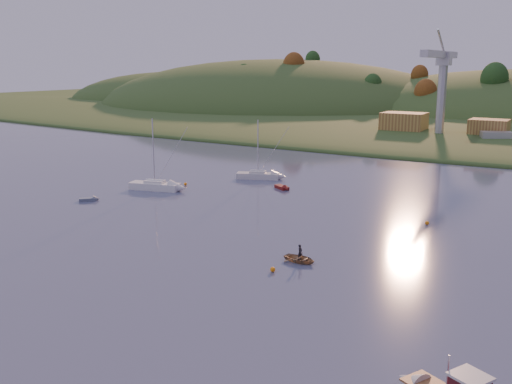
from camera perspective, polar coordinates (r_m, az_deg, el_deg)
The scene contains 21 objects.
ground at distance 49.40m, azimuth -22.56°, elevation -11.61°, with size 500.00×500.00×0.00m, color #3E4566.
far_shore at distance 259.07m, azimuth 23.33°, elevation 7.27°, with size 620.00×220.00×1.50m, color #2C431B.
shore_slope at distance 195.23m, azimuth 20.43°, elevation 6.09°, with size 640.00×150.00×7.00m, color #2C431B.
hill_left_far at distance 311.89m, azimuth -7.91°, elevation 8.90°, with size 120.00×100.00×32.00m, color #2C431B.
hill_left at distance 259.87m, azimuth 2.09°, elevation 8.30°, with size 170.00×140.00×44.00m, color #2C431B.
hillside_trees at distance 214.80m, azimuth 21.50°, elevation 6.53°, with size 280.00×50.00×32.00m, color #184318, non-canonical shape.
wharf at distance 152.24m, azimuth 19.06°, elevation 5.02°, with size 42.00×16.00×2.40m, color slate.
shed_west at distance 156.10m, azimuth 14.56°, elevation 6.81°, with size 11.00×8.00×4.80m, color brown.
shed_east at distance 152.34m, azimuth 22.26°, elevation 6.00°, with size 9.00×7.00×4.00m, color brown.
dock_crane at distance 148.32m, azimuth 18.04°, elevation 11.12°, with size 3.20×28.00×20.30m.
sailboat_near at distance 92.08m, azimuth -10.09°, elevation 0.67°, with size 8.51×4.43×11.32m.
sailboat_far at distance 99.48m, azimuth 0.19°, elevation 1.72°, with size 7.70×4.83×10.28m.
canoe at distance 57.98m, azimuth 4.42°, elevation -6.67°, with size 2.44×3.41×0.71m, color #90734F.
paddler at distance 57.84m, azimuth 4.42°, elevation -6.26°, with size 0.58×0.38×1.59m, color black.
red_tender at distance 90.98m, azimuth 2.80°, elevation 0.40°, with size 3.51×2.78×1.16m.
grey_dinghy at distance 86.86m, azimuth -16.09°, elevation -0.69°, with size 2.79×2.84×1.08m.
work_vessel at distance 146.34m, azimuth 22.84°, elevation 4.56°, with size 17.01×11.78×4.13m.
buoy_0 at distance 55.24m, azimuth 1.68°, elevation -7.75°, with size 0.50×0.50×0.50m, color orange.
buoy_1 at distance 74.04m, azimuth 16.73°, elevation -2.98°, with size 0.50×0.50×0.50m, color orange.
buoy_2 at distance 94.70m, azimuth -7.07°, elevation 0.80°, with size 0.50×0.50×0.50m, color orange.
buoy_3 at distance 99.25m, azimuth 1.07°, elevation 1.44°, with size 0.50×0.50×0.50m, color orange.
Camera 1 is at (37.50, -25.60, 19.45)m, focal length 40.00 mm.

